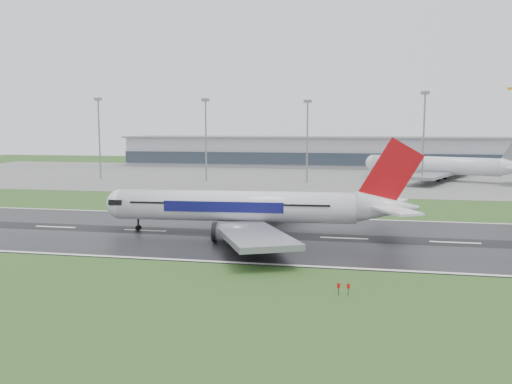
# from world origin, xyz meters

# --- Properties ---
(ground) EXTENTS (520.00, 520.00, 0.00)m
(ground) POSITION_xyz_m (0.00, 0.00, 0.00)
(ground) COLOR #284C1C
(ground) RESTS_ON ground
(runway) EXTENTS (400.00, 45.00, 0.10)m
(runway) POSITION_xyz_m (0.00, 0.00, 0.05)
(runway) COLOR black
(runway) RESTS_ON ground
(apron) EXTENTS (400.00, 130.00, 0.08)m
(apron) POSITION_xyz_m (0.00, 125.00, 0.04)
(apron) COLOR slate
(apron) RESTS_ON ground
(terminal) EXTENTS (240.00, 36.00, 15.00)m
(terminal) POSITION_xyz_m (0.00, 185.00, 7.50)
(terminal) COLOR #9598A0
(terminal) RESTS_ON ground
(main_airliner) EXTENTS (65.12, 62.38, 18.15)m
(main_airliner) POSITION_xyz_m (-16.92, 1.29, 9.18)
(main_airliner) COLOR silver
(main_airliner) RESTS_ON runway
(parked_airliner) EXTENTS (83.14, 80.73, 19.02)m
(parked_airliner) POSITION_xyz_m (33.50, 117.99, 9.59)
(parked_airliner) COLOR silver
(parked_airliner) RESTS_ON apron
(floodmast_0) EXTENTS (0.64, 0.64, 31.32)m
(floodmast_0) POSITION_xyz_m (-100.72, 100.00, 15.66)
(floodmast_0) COLOR gray
(floodmast_0) RESTS_ON ground
(floodmast_1) EXTENTS (0.64, 0.64, 30.60)m
(floodmast_1) POSITION_xyz_m (-56.17, 100.00, 15.30)
(floodmast_1) COLOR gray
(floodmast_1) RESTS_ON ground
(floodmast_2) EXTENTS (0.64, 0.64, 29.73)m
(floodmast_2) POSITION_xyz_m (-16.92, 100.00, 14.86)
(floodmast_2) COLOR gray
(floodmast_2) RESTS_ON ground
(floodmast_3) EXTENTS (0.64, 0.64, 32.35)m
(floodmast_3) POSITION_xyz_m (24.77, 100.00, 16.18)
(floodmast_3) COLOR gray
(floodmast_3) RESTS_ON ground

